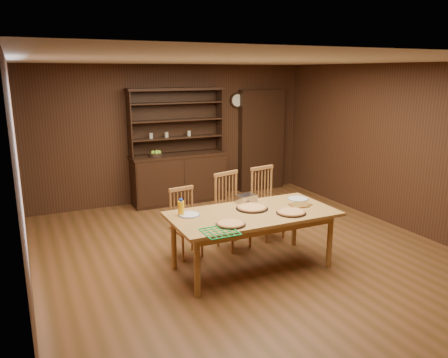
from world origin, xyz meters
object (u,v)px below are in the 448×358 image
chair_left (185,220)px  juice_bottle (181,208)px  dining_table (253,218)px  chair_center (230,208)px  china_hutch (179,172)px  chair_right (266,200)px

chair_left → juice_bottle: size_ratio=4.51×
dining_table → chair_center: 0.80m
dining_table → juice_bottle: (-0.85, 0.28, 0.17)m
china_hutch → chair_left: (-0.78, -2.42, -0.10)m
china_hutch → chair_center: size_ratio=2.01×
chair_left → dining_table: bearing=-59.2°
dining_table → chair_right: (0.73, 0.92, -0.11)m
dining_table → chair_right: 1.18m
china_hutch → dining_table: (-0.16, -3.20, 0.08)m
chair_left → chair_right: size_ratio=0.88×
china_hutch → chair_right: bearing=-75.8°
chair_left → chair_center: 0.70m
chair_left → chair_right: (1.36, 0.14, 0.07)m
juice_bottle → chair_left: bearing=65.6°
dining_table → juice_bottle: size_ratio=9.96×
dining_table → chair_left: chair_left is taller
chair_center → chair_right: 0.67m
chair_left → chair_right: 1.37m
china_hutch → dining_table: china_hutch is taller
china_hutch → dining_table: size_ratio=1.04×
china_hutch → chair_right: china_hutch is taller
dining_table → chair_center: (0.08, 0.79, -0.10)m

